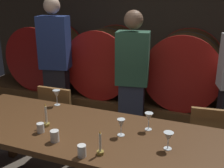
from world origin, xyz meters
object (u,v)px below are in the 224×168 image
candle_left (46,120)px  cup_far_left (40,128)px  wine_barrel_far_left (47,55)px  guest_left (56,66)px  cup_center_right (82,151)px  guest_center (132,80)px  wine_glass_left (57,94)px  wine_glass_center_right (149,117)px  chair_right (209,142)px  chair_left (61,117)px  wine_barrel_center_right (185,68)px  wine_barrel_center_left (107,61)px  candle_right (100,148)px  wine_glass_right (168,137)px  wine_glass_center_left (121,124)px  cup_center_left (55,136)px  dining_table (101,140)px

candle_left → cup_far_left: bearing=-80.8°
wine_barrel_far_left → cup_far_left: (1.23, -1.93, -0.12)m
guest_left → cup_center_right: size_ratio=20.61×
guest_center → wine_glass_left: guest_center is taller
wine_glass_center_right → guest_center: bearing=114.9°
wine_barrel_far_left → cup_center_right: (1.72, -2.13, -0.12)m
chair_right → chair_left: bearing=-5.0°
chair_left → wine_barrel_center_right: bearing=-138.8°
wine_glass_center_right → cup_far_left: wine_glass_center_right is taller
candle_left → wine_glass_left: size_ratio=1.28×
candle_left → chair_left: bearing=113.9°
wine_barrel_center_left → cup_center_right: size_ratio=10.87×
wine_barrel_far_left → wine_barrel_center_left: bearing=0.0°
candle_right → cup_center_right: candle_right is taller
candle_left → wine_glass_right: candle_left is taller
chair_left → candle_right: 1.36m
wine_glass_center_left → cup_center_left: wine_glass_center_left is taller
dining_table → guest_left: size_ratio=1.55×
cup_center_left → cup_center_right: (0.29, -0.11, -0.00)m
cup_center_left → wine_glass_left: bearing=120.9°
cup_center_left → wine_glass_center_right: bearing=36.0°
cup_center_left → cup_center_right: 0.31m
dining_table → wine_glass_left: wine_glass_left is taller
chair_left → cup_center_left: (0.52, -0.91, 0.32)m
dining_table → wine_glass_left: (-0.66, 0.38, 0.18)m
wine_glass_center_left → wine_glass_right: wine_glass_center_left is taller
cup_far_left → cup_center_left: bearing=-23.7°
wine_glass_right → candle_right: bearing=-150.3°
dining_table → cup_center_right: cup_center_right is taller
wine_glass_center_left → candle_right: bearing=-98.2°
wine_glass_center_right → wine_barrel_center_right: bearing=86.4°
chair_left → candle_left: (0.31, -0.71, 0.34)m
cup_far_left → dining_table: bearing=20.1°
chair_right → guest_center: (-0.94, 0.48, 0.38)m
wine_barrel_center_right → cup_far_left: 2.14m
wine_barrel_far_left → wine_glass_center_left: size_ratio=6.72×
wine_glass_right → cup_center_left: (-0.84, -0.21, -0.05)m
wine_glass_left → wine_barrel_center_left: bearing=90.6°
wine_barrel_center_right → cup_far_left: size_ratio=12.06×
wine_barrel_center_left → wine_barrel_far_left: bearing=180.0°
cup_center_left → chair_left: bearing=120.0°
guest_left → wine_glass_center_left: bearing=127.2°
dining_table → cup_center_right: size_ratio=31.92×
wine_barrel_center_right → wine_glass_center_right: size_ratio=6.32×
chair_left → chair_right: same height
chair_left → candle_right: size_ratio=4.66×
wine_glass_left → wine_glass_center_left: bearing=-23.4°
wine_glass_left → cup_center_right: bearing=-47.9°
guest_center → cup_center_right: size_ratio=19.09×
chair_left → wine_glass_center_right: wine_glass_center_right is taller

